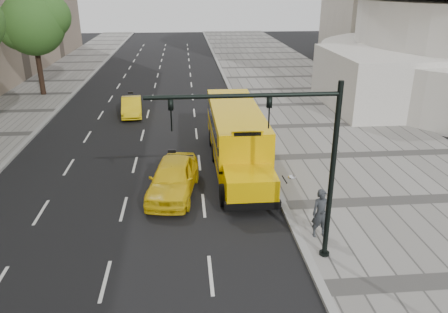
{
  "coord_description": "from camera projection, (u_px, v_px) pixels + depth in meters",
  "views": [
    {
      "loc": [
        1.84,
        -22.2,
        9.14
      ],
      "look_at": [
        3.5,
        -4.0,
        1.9
      ],
      "focal_mm": 35.0,
      "sensor_mm": 36.0,
      "label": 1
    }
  ],
  "objects": [
    {
      "name": "curb_far",
      "position": [
        1.0,
        168.0,
        23.06
      ],
      "size": [
        0.3,
        140.0,
        0.15
      ],
      "primitive_type": "cube",
      "color": "gray",
      "rests_on": "ground"
    },
    {
      "name": "tree_c",
      "position": [
        34.0,
        23.0,
        36.04
      ],
      "size": [
        5.78,
        5.14,
        8.63
      ],
      "color": "black",
      "rests_on": "ground"
    },
    {
      "name": "taxi_far",
      "position": [
        132.0,
        107.0,
        32.35
      ],
      "size": [
        1.78,
        4.16,
        1.33
      ],
      "primitive_type": "imported",
      "rotation": [
        0.0,
        0.0,
        0.09
      ],
      "color": "yellow",
      "rests_on": "ground"
    },
    {
      "name": "pedestrian",
      "position": [
        321.0,
        213.0,
        16.4
      ],
      "size": [
        0.71,
        0.47,
        1.92
      ],
      "primitive_type": "imported",
      "rotation": [
        0.0,
        0.0,
        0.02
      ],
      "color": "#2D3134",
      "rests_on": "sidewalk_museum"
    },
    {
      "name": "curb_museum",
      "position": [
        262.0,
        159.0,
        24.25
      ],
      "size": [
        0.3,
        140.0,
        0.15
      ],
      "primitive_type": "cube",
      "color": "gray",
      "rests_on": "ground"
    },
    {
      "name": "traffic_signal",
      "position": [
        292.0,
        153.0,
        14.01
      ],
      "size": [
        6.18,
        0.36,
        6.4
      ],
      "color": "black",
      "rests_on": "ground"
    },
    {
      "name": "school_bus",
      "position": [
        236.0,
        132.0,
        23.35
      ],
      "size": [
        2.96,
        11.56,
        3.19
      ],
      "color": "#EBB400",
      "rests_on": "ground"
    },
    {
      "name": "ground",
      "position": [
        153.0,
        164.0,
        23.77
      ],
      "size": [
        140.0,
        140.0,
        0.0
      ],
      "primitive_type": "plane",
      "color": "black",
      "rests_on": "ground"
    },
    {
      "name": "taxi_near",
      "position": [
        173.0,
        178.0,
        20.06
      ],
      "size": [
        2.72,
        5.15,
        1.67
      ],
      "primitive_type": "imported",
      "rotation": [
        0.0,
        0.0,
        -0.16
      ],
      "color": "yellow",
      "rests_on": "ground"
    },
    {
      "name": "sidewalk_museum",
      "position": [
        367.0,
        156.0,
        24.75
      ],
      "size": [
        12.0,
        140.0,
        0.15
      ],
      "primitive_type": "cube",
      "color": "gray",
      "rests_on": "ground"
    }
  ]
}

